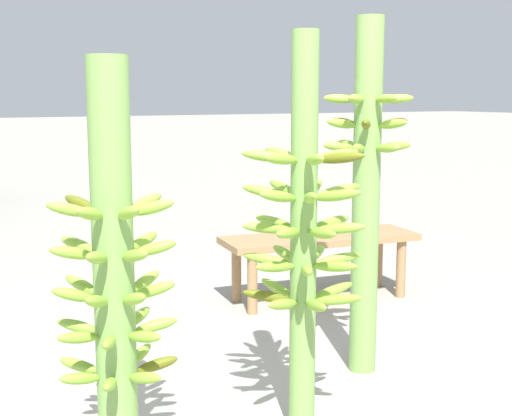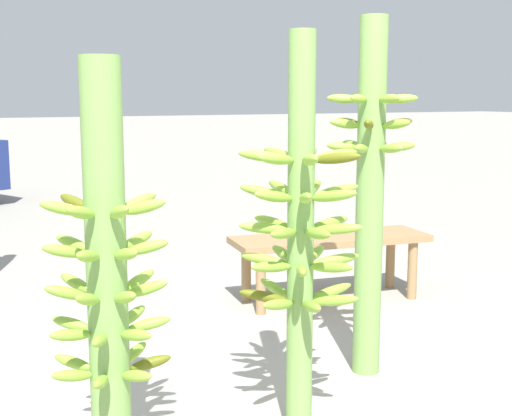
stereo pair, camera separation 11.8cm
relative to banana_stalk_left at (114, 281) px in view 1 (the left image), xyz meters
name	(u,v)px [view 1 (the left image)]	position (x,y,z in m)	size (l,w,h in m)	color
banana_stalk_left	(114,281)	(0.00, 0.00, 0.00)	(0.41, 0.41, 1.39)	#7AA851
banana_stalk_center	(304,234)	(0.73, 0.02, 0.08)	(0.46, 0.46, 1.50)	#7AA851
banana_stalk_right	(366,189)	(1.31, 0.40, 0.16)	(0.40, 0.40, 1.61)	#7AA851
market_bench	(320,245)	(1.79, 1.46, -0.34)	(1.27, 0.56, 0.41)	#99754C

